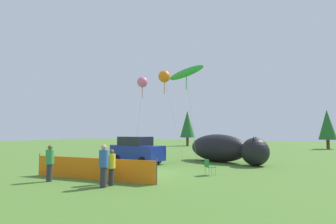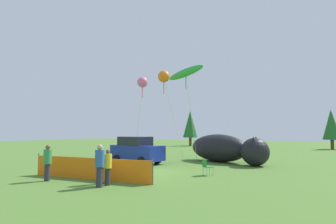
{
  "view_description": "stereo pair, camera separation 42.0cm",
  "coord_description": "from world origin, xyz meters",
  "px_view_note": "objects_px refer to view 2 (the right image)",
  "views": [
    {
      "loc": [
        8.11,
        -13.44,
        2.4
      ],
      "look_at": [
        -1.36,
        5.33,
        4.0
      ],
      "focal_mm": 28.0,
      "sensor_mm": 36.0,
      "label": 1
    },
    {
      "loc": [
        8.48,
        -13.24,
        2.4
      ],
      "look_at": [
        -1.36,
        5.33,
        4.0
      ],
      "focal_mm": 28.0,
      "sensor_mm": 36.0,
      "label": 2
    }
  ],
  "objects_px": {
    "parked_car": "(137,150)",
    "inflatable_cat": "(225,149)",
    "folding_chair": "(207,166)",
    "spectator_in_black_shirt": "(101,165)",
    "kite_orange_flower": "(164,77)",
    "kite_green_fish": "(186,73)",
    "spectator_in_grey_shirt": "(47,161)",
    "spectator_in_white_shirt": "(108,166)",
    "spectator_in_red_shirt": "(100,164)",
    "kite_pink_octopus": "(142,82)"
  },
  "relations": [
    {
      "from": "parked_car",
      "to": "inflatable_cat",
      "type": "distance_m",
      "value": 6.91
    },
    {
      "from": "folding_chair",
      "to": "spectator_in_black_shirt",
      "type": "height_order",
      "value": "spectator_in_black_shirt"
    },
    {
      "from": "kite_orange_flower",
      "to": "kite_green_fish",
      "type": "height_order",
      "value": "kite_green_fish"
    },
    {
      "from": "parked_car",
      "to": "spectator_in_grey_shirt",
      "type": "xyz_separation_m",
      "value": [
        0.27,
        -8.03,
        -0.04
      ]
    },
    {
      "from": "spectator_in_white_shirt",
      "to": "spectator_in_red_shirt",
      "type": "height_order",
      "value": "spectator_in_red_shirt"
    },
    {
      "from": "inflatable_cat",
      "to": "spectator_in_grey_shirt",
      "type": "distance_m",
      "value": 13.0
    },
    {
      "from": "spectator_in_black_shirt",
      "to": "spectator_in_white_shirt",
      "type": "xyz_separation_m",
      "value": [
        0.48,
        -0.09,
        0.0
      ]
    },
    {
      "from": "inflatable_cat",
      "to": "kite_orange_flower",
      "type": "xyz_separation_m",
      "value": [
        -3.55,
        -3.51,
        5.51
      ]
    },
    {
      "from": "parked_car",
      "to": "folding_chair",
      "type": "xyz_separation_m",
      "value": [
        6.63,
        -2.78,
        -0.47
      ]
    },
    {
      "from": "spectator_in_black_shirt",
      "to": "spectator_in_red_shirt",
      "type": "distance_m",
      "value": 0.75
    },
    {
      "from": "parked_car",
      "to": "inflatable_cat",
      "type": "height_order",
      "value": "inflatable_cat"
    },
    {
      "from": "inflatable_cat",
      "to": "spectator_in_black_shirt",
      "type": "distance_m",
      "value": 11.39
    },
    {
      "from": "parked_car",
      "to": "spectator_in_white_shirt",
      "type": "bearing_deg",
      "value": -54.21
    },
    {
      "from": "inflatable_cat",
      "to": "spectator_in_grey_shirt",
      "type": "bearing_deg",
      "value": -91.15
    },
    {
      "from": "spectator_in_black_shirt",
      "to": "kite_pink_octopus",
      "type": "height_order",
      "value": "kite_pink_octopus"
    },
    {
      "from": "kite_pink_octopus",
      "to": "kite_green_fish",
      "type": "distance_m",
      "value": 3.73
    },
    {
      "from": "parked_car",
      "to": "spectator_in_red_shirt",
      "type": "distance_m",
      "value": 8.69
    },
    {
      "from": "spectator_in_black_shirt",
      "to": "spectator_in_white_shirt",
      "type": "height_order",
      "value": "spectator_in_white_shirt"
    },
    {
      "from": "spectator_in_grey_shirt",
      "to": "kite_pink_octopus",
      "type": "bearing_deg",
      "value": 92.04
    },
    {
      "from": "folding_chair",
      "to": "spectator_in_grey_shirt",
      "type": "height_order",
      "value": "spectator_in_grey_shirt"
    },
    {
      "from": "parked_car",
      "to": "spectator_in_red_shirt",
      "type": "xyz_separation_m",
      "value": [
        3.55,
        -7.93,
        0.01
      ]
    },
    {
      "from": "folding_chair",
      "to": "kite_green_fish",
      "type": "xyz_separation_m",
      "value": [
        -3.0,
        3.99,
        6.35
      ]
    },
    {
      "from": "spectator_in_red_shirt",
      "to": "kite_pink_octopus",
      "type": "height_order",
      "value": "kite_pink_octopus"
    },
    {
      "from": "spectator_in_white_shirt",
      "to": "kite_green_fish",
      "type": "xyz_separation_m",
      "value": [
        0.05,
        8.65,
        6.01
      ]
    },
    {
      "from": "folding_chair",
      "to": "kite_pink_octopus",
      "type": "xyz_separation_m",
      "value": [
        -6.68,
        3.6,
        5.88
      ]
    },
    {
      "from": "inflatable_cat",
      "to": "kite_orange_flower",
      "type": "bearing_deg",
      "value": -111.1
    },
    {
      "from": "spectator_in_white_shirt",
      "to": "spectator_in_red_shirt",
      "type": "bearing_deg",
      "value": -93.98
    },
    {
      "from": "parked_car",
      "to": "kite_green_fish",
      "type": "height_order",
      "value": "kite_green_fish"
    },
    {
      "from": "parked_car",
      "to": "kite_orange_flower",
      "type": "bearing_deg",
      "value": 15.08
    },
    {
      "from": "spectator_in_white_shirt",
      "to": "spectator_in_red_shirt",
      "type": "xyz_separation_m",
      "value": [
        -0.03,
        -0.49,
        0.13
      ]
    },
    {
      "from": "kite_orange_flower",
      "to": "parked_car",
      "type": "bearing_deg",
      "value": -175.01
    },
    {
      "from": "kite_orange_flower",
      "to": "spectator_in_red_shirt",
      "type": "bearing_deg",
      "value": -81.15
    },
    {
      "from": "inflatable_cat",
      "to": "spectator_in_red_shirt",
      "type": "relative_size",
      "value": 3.83
    },
    {
      "from": "inflatable_cat",
      "to": "spectator_in_red_shirt",
      "type": "bearing_deg",
      "value": -76.91
    },
    {
      "from": "spectator_in_black_shirt",
      "to": "folding_chair",
      "type": "bearing_deg",
      "value": 52.26
    },
    {
      "from": "kite_orange_flower",
      "to": "kite_green_fish",
      "type": "bearing_deg",
      "value": 36.75
    },
    {
      "from": "spectator_in_red_shirt",
      "to": "kite_pink_octopus",
      "type": "distance_m",
      "value": 10.89
    },
    {
      "from": "folding_chair",
      "to": "spectator_in_black_shirt",
      "type": "relative_size",
      "value": 0.56
    },
    {
      "from": "spectator_in_grey_shirt",
      "to": "spectator_in_white_shirt",
      "type": "relative_size",
      "value": 1.1
    },
    {
      "from": "spectator_in_white_shirt",
      "to": "kite_green_fish",
      "type": "distance_m",
      "value": 10.53
    },
    {
      "from": "parked_car",
      "to": "kite_pink_octopus",
      "type": "xyz_separation_m",
      "value": [
        -0.05,
        0.82,
        5.41
      ]
    },
    {
      "from": "kite_pink_octopus",
      "to": "inflatable_cat",
      "type": "bearing_deg",
      "value": 26.21
    },
    {
      "from": "inflatable_cat",
      "to": "spectator_in_white_shirt",
      "type": "height_order",
      "value": "inflatable_cat"
    },
    {
      "from": "inflatable_cat",
      "to": "spectator_in_red_shirt",
      "type": "xyz_separation_m",
      "value": [
        -2.29,
        -11.64,
        -0.01
      ]
    },
    {
      "from": "spectator_in_grey_shirt",
      "to": "spectator_in_white_shirt",
      "type": "bearing_deg",
      "value": 10.17
    },
    {
      "from": "parked_car",
      "to": "spectator_in_grey_shirt",
      "type": "height_order",
      "value": "parked_car"
    },
    {
      "from": "folding_chair",
      "to": "inflatable_cat",
      "type": "bearing_deg",
      "value": 47.72
    },
    {
      "from": "spectator_in_grey_shirt",
      "to": "kite_orange_flower",
      "type": "bearing_deg",
      "value": 76.25
    },
    {
      "from": "kite_pink_octopus",
      "to": "kite_green_fish",
      "type": "relative_size",
      "value": 0.9
    },
    {
      "from": "inflatable_cat",
      "to": "spectator_in_grey_shirt",
      "type": "relative_size",
      "value": 4.02
    }
  ]
}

